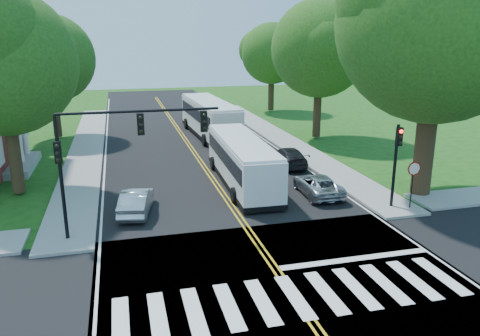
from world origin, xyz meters
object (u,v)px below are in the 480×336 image
object	(u,v)px
signal_ne	(396,155)
bus_follow	(209,117)
dark_sedan	(288,157)
signal_nw	(115,144)
suv	(318,185)
hatchback	(136,201)
bus_lead	(242,160)

from	to	relation	value
signal_ne	bus_follow	xyz separation A→B (m)	(-5.79, 20.96, -1.23)
bus_follow	dark_sedan	world-z (taller)	bus_follow
signal_nw	signal_ne	xyz separation A→B (m)	(14.06, 0.01, -1.41)
suv	signal_ne	bearing A→B (deg)	136.18
signal_nw	hatchback	world-z (taller)	signal_nw
bus_follow	dark_sedan	distance (m)	12.00
signal_nw	bus_lead	world-z (taller)	signal_nw
signal_nw	suv	distance (m)	12.17
hatchback	suv	distance (m)	10.32
bus_lead	dark_sedan	bearing A→B (deg)	-141.08
hatchback	suv	xyz separation A→B (m)	(10.31, 0.34, -0.05)
signal_ne	dark_sedan	distance (m)	10.06
signal_nw	hatchback	distance (m)	4.71
dark_sedan	suv	bearing A→B (deg)	86.63
signal_nw	bus_follow	size ratio (longest dim) A/B	0.56
bus_lead	bus_follow	xyz separation A→B (m)	(0.84, 14.67, 0.22)
hatchback	dark_sedan	size ratio (longest dim) A/B	0.87
signal_ne	dark_sedan	world-z (taller)	signal_ne
bus_follow	suv	size ratio (longest dim) A/B	2.95
bus_lead	hatchback	distance (m)	7.53
signal_ne	dark_sedan	xyz separation A→B (m)	(-2.41, 9.49, -2.30)
signal_ne	hatchback	size ratio (longest dim) A/B	1.12
bus_follow	signal_ne	bearing A→B (deg)	102.69
signal_ne	suv	size ratio (longest dim) A/B	1.02
signal_ne	bus_lead	distance (m)	9.25
signal_ne	suv	world-z (taller)	signal_ne
signal_nw	suv	world-z (taller)	signal_nw
bus_follow	hatchback	bearing A→B (deg)	65.03
signal_ne	hatchback	world-z (taller)	signal_ne
signal_ne	bus_follow	bearing A→B (deg)	105.43
suv	bus_lead	bearing A→B (deg)	-37.58
bus_follow	bus_lead	bearing A→B (deg)	83.97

